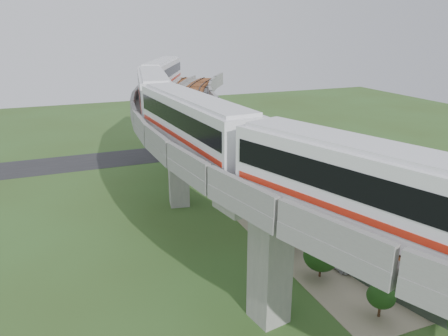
{
  "coord_description": "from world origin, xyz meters",
  "views": [
    {
      "loc": [
        -10.83,
        -31.92,
        18.48
      ],
      "look_at": [
        1.55,
        -0.97,
        7.5
      ],
      "focal_mm": 35.0,
      "sensor_mm": 36.0,
      "label": 1
    }
  ],
  "objects": [
    {
      "name": "tree_0",
      "position": [
        10.54,
        22.01,
        2.33
      ],
      "size": [
        2.17,
        2.17,
        3.26
      ],
      "color": "#382314",
      "rests_on": "ground"
    },
    {
      "name": "ground",
      "position": [
        0.0,
        0.0,
        0.0
      ],
      "size": [
        160.0,
        160.0,
        0.0
      ],
      "primitive_type": "plane",
      "color": "#364D1F",
      "rests_on": "ground"
    },
    {
      "name": "car_red",
      "position": [
        14.29,
        -1.02,
        0.58
      ],
      "size": [
        3.28,
        2.85,
        1.07
      ],
      "primitive_type": "imported",
      "rotation": [
        0.0,
        0.0,
        -0.93
      ],
      "color": "#B71018",
      "rests_on": "dirt_lot"
    },
    {
      "name": "tree_1",
      "position": [
        9.19,
        17.21,
        2.02
      ],
      "size": [
        2.56,
        2.56,
        3.11
      ],
      "color": "#382314",
      "rests_on": "ground"
    },
    {
      "name": "asphalt_road",
      "position": [
        0.0,
        30.0,
        0.01
      ],
      "size": [
        60.0,
        8.0,
        0.03
      ],
      "primitive_type": "cube",
      "color": "#232326",
      "rests_on": "ground"
    },
    {
      "name": "viaduct",
      "position": [
        3.84,
        0.0,
        9.05
      ],
      "size": [
        19.58,
        73.98,
        11.4
      ],
      "color": "#99968E",
      "rests_on": "ground"
    },
    {
      "name": "tree_5",
      "position": [
        6.84,
        -3.22,
        1.83
      ],
      "size": [
        2.52,
        2.52,
        2.9
      ],
      "color": "#382314",
      "rests_on": "ground"
    },
    {
      "name": "tree_3",
      "position": [
        6.6,
        5.76,
        2.3
      ],
      "size": [
        2.04,
        2.04,
        3.18
      ],
      "color": "#382314",
      "rests_on": "ground"
    },
    {
      "name": "car_white",
      "position": [
        9.0,
        -6.71,
        0.57
      ],
      "size": [
        1.79,
        3.31,
        1.07
      ],
      "primitive_type": "imported",
      "rotation": [
        0.0,
        0.0,
        0.18
      ],
      "color": "silver",
      "rests_on": "dirt_lot"
    },
    {
      "name": "metro_train",
      "position": [
        0.4,
        2.42,
        12.31
      ],
      "size": [
        11.75,
        61.28,
        3.64
      ],
      "color": "silver",
      "rests_on": "ground"
    },
    {
      "name": "car_dark",
      "position": [
        9.91,
        7.27,
        0.69
      ],
      "size": [
        4.55,
        2.04,
        1.3
      ],
      "primitive_type": "imported",
      "rotation": [
        0.0,
        0.0,
        1.62
      ],
      "color": "black",
      "rests_on": "dirt_lot"
    },
    {
      "name": "tree_4",
      "position": [
        6.72,
        2.21,
        2.24
      ],
      "size": [
        1.81,
        1.81,
        3.03
      ],
      "color": "#382314",
      "rests_on": "ground"
    },
    {
      "name": "fence",
      "position": [
        9.75,
        0.0,
        0.75
      ],
      "size": [
        3.87,
        38.73,
        1.5
      ],
      "color": "#2D382D",
      "rests_on": "ground"
    },
    {
      "name": "dirt_lot",
      "position": [
        14.0,
        -2.0,
        0.02
      ],
      "size": [
        18.0,
        26.0,
        0.04
      ],
      "primitive_type": "cube",
      "color": "gray",
      "rests_on": "ground"
    },
    {
      "name": "tree_2",
      "position": [
        7.47,
        10.84,
        1.82
      ],
      "size": [
        1.98,
        1.98,
        2.67
      ],
      "color": "#382314",
      "rests_on": "ground"
    },
    {
      "name": "tree_6",
      "position": [
        6.88,
        -7.48,
        1.82
      ],
      "size": [
        2.71,
        2.71,
        2.98
      ],
      "color": "#382314",
      "rests_on": "ground"
    },
    {
      "name": "tree_7",
      "position": [
        7.79,
        -13.05,
        1.6
      ],
      "size": [
        1.88,
        1.88,
        2.41
      ],
      "color": "#382314",
      "rests_on": "ground"
    }
  ]
}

